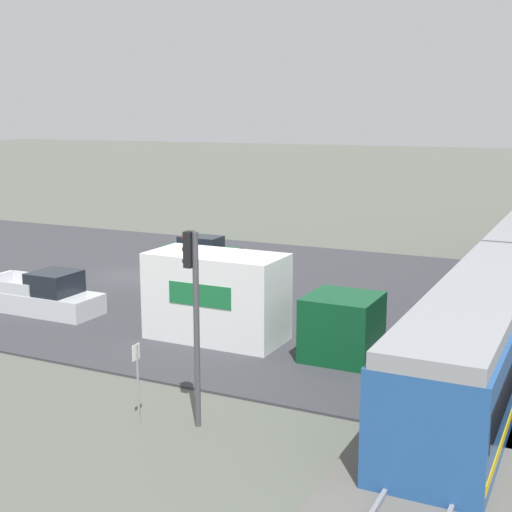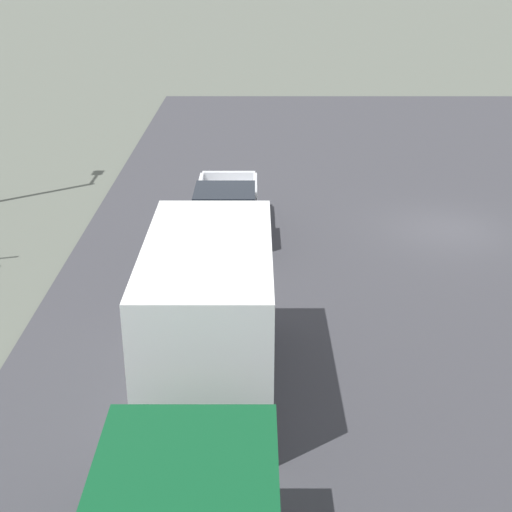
{
  "view_description": "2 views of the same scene",
  "coord_description": "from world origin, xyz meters",
  "px_view_note": "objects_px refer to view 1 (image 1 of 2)",
  "views": [
    {
      "loc": [
        29.42,
        21.52,
        8.27
      ],
      "look_at": [
        2.69,
        8.45,
        2.35
      ],
      "focal_mm": 50.0,
      "sensor_mm": 36.0,
      "label": 1
    },
    {
      "loc": [
        6.27,
        21.52,
        8.47
      ],
      "look_at": [
        6.28,
        8.2,
        2.69
      ],
      "focal_mm": 50.0,
      "sensor_mm": 36.0,
      "label": 2
    }
  ],
  "objects_px": {
    "pickup_truck": "(44,296)",
    "no_parking_sign": "(137,376)",
    "light_rail_tram": "(511,283)",
    "traffic_light_pole": "(194,302)",
    "box_truck": "(245,303)",
    "sedan_car_0": "(201,251)"
  },
  "relations": [
    {
      "from": "light_rail_tram",
      "to": "traffic_light_pole",
      "type": "height_order",
      "value": "traffic_light_pole"
    },
    {
      "from": "box_truck",
      "to": "traffic_light_pole",
      "type": "height_order",
      "value": "traffic_light_pole"
    },
    {
      "from": "pickup_truck",
      "to": "no_parking_sign",
      "type": "bearing_deg",
      "value": 53.76
    },
    {
      "from": "box_truck",
      "to": "sedan_car_0",
      "type": "xyz_separation_m",
      "value": [
        -12.04,
        -8.93,
        -0.89
      ]
    },
    {
      "from": "light_rail_tram",
      "to": "box_truck",
      "type": "relative_size",
      "value": 3.56
    },
    {
      "from": "pickup_truck",
      "to": "no_parking_sign",
      "type": "distance_m",
      "value": 12.39
    },
    {
      "from": "pickup_truck",
      "to": "no_parking_sign",
      "type": "xyz_separation_m",
      "value": [
        7.31,
        9.98,
        0.62
      ]
    },
    {
      "from": "box_truck",
      "to": "light_rail_tram",
      "type": "bearing_deg",
      "value": 130.8
    },
    {
      "from": "box_truck",
      "to": "traffic_light_pole",
      "type": "relative_size",
      "value": 1.62
    },
    {
      "from": "pickup_truck",
      "to": "sedan_car_0",
      "type": "height_order",
      "value": "pickup_truck"
    },
    {
      "from": "traffic_light_pole",
      "to": "no_parking_sign",
      "type": "bearing_deg",
      "value": -67.59
    },
    {
      "from": "pickup_truck",
      "to": "no_parking_sign",
      "type": "height_order",
      "value": "no_parking_sign"
    },
    {
      "from": "box_truck",
      "to": "sedan_car_0",
      "type": "distance_m",
      "value": 15.01
    },
    {
      "from": "light_rail_tram",
      "to": "traffic_light_pole",
      "type": "xyz_separation_m",
      "value": [
        13.88,
        -6.38,
        1.8
      ]
    },
    {
      "from": "sedan_car_0",
      "to": "box_truck",
      "type": "bearing_deg",
      "value": -143.43
    },
    {
      "from": "light_rail_tram",
      "to": "sedan_car_0",
      "type": "bearing_deg",
      "value": -105.84
    },
    {
      "from": "sedan_car_0",
      "to": "traffic_light_pole",
      "type": "xyz_separation_m",
      "value": [
        18.77,
        10.83,
        2.77
      ]
    },
    {
      "from": "traffic_light_pole",
      "to": "light_rail_tram",
      "type": "bearing_deg",
      "value": 155.32
    },
    {
      "from": "box_truck",
      "to": "no_parking_sign",
      "type": "bearing_deg",
      "value": 3.61
    },
    {
      "from": "pickup_truck",
      "to": "no_parking_sign",
      "type": "relative_size",
      "value": 2.32
    },
    {
      "from": "no_parking_sign",
      "to": "pickup_truck",
      "type": "bearing_deg",
      "value": -126.24
    },
    {
      "from": "pickup_truck",
      "to": "traffic_light_pole",
      "type": "distance_m",
      "value": 13.52
    }
  ]
}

